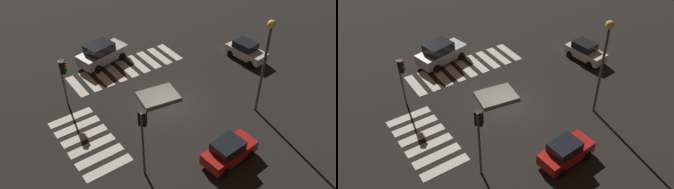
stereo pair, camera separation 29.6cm
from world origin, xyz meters
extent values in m
plane|color=black|center=(0.00, 0.00, 0.00)|extent=(80.00, 80.00, 0.00)
cube|color=gray|center=(0.03, -1.28, 0.09)|extent=(3.32, 2.71, 0.18)
cube|color=silver|center=(-9.50, -1.34, 0.63)|extent=(1.88, 3.79, 0.75)
cube|color=black|center=(-9.48, -1.56, 1.32)|extent=(1.59, 2.00, 0.61)
cylinder|color=black|center=(-10.37, -0.27, 0.30)|extent=(0.26, 0.61, 0.59)
cylinder|color=black|center=(-8.83, -0.14, 0.30)|extent=(0.26, 0.61, 0.59)
cylinder|color=black|center=(-10.17, -2.54, 0.30)|extent=(0.26, 0.61, 0.59)
cylinder|color=black|center=(-8.63, -2.41, 0.30)|extent=(0.26, 0.61, 0.59)
sphere|color=#F2EABF|center=(-10.08, 0.42, 0.63)|extent=(0.20, 0.20, 0.20)
sphere|color=#F2EABF|center=(-9.22, 0.49, 0.63)|extent=(0.20, 0.20, 0.20)
cube|color=red|center=(0.04, 6.64, 0.63)|extent=(3.73, 1.82, 0.74)
cube|color=black|center=(0.26, 6.65, 1.30)|extent=(1.96, 1.55, 0.60)
cylinder|color=black|center=(-1.03, 5.79, 0.29)|extent=(0.60, 0.25, 0.58)
cylinder|color=black|center=(-1.14, 7.31, 0.29)|extent=(0.60, 0.25, 0.58)
cylinder|color=black|center=(1.22, 5.96, 0.29)|extent=(0.60, 0.25, 0.58)
cylinder|color=black|center=(1.11, 7.48, 0.29)|extent=(0.60, 0.25, 0.58)
sphere|color=#F2EABF|center=(-1.70, 6.08, 0.63)|extent=(0.19, 0.19, 0.19)
sphere|color=#F2EABF|center=(-1.76, 6.93, 0.63)|extent=(0.19, 0.19, 0.19)
cube|color=#9EA0A5|center=(1.16, -8.21, 0.76)|extent=(4.69, 2.79, 0.90)
cube|color=black|center=(1.42, -8.15, 1.57)|extent=(2.56, 2.16, 0.73)
cylinder|color=black|center=(0.04, -9.40, 0.35)|extent=(0.74, 0.40, 0.71)
cylinder|color=black|center=(-0.37, -7.60, 0.35)|extent=(0.74, 0.40, 0.71)
cylinder|color=black|center=(2.69, -8.81, 0.35)|extent=(0.74, 0.40, 0.71)
cylinder|color=black|center=(2.29, -7.01, 0.35)|extent=(0.74, 0.40, 0.71)
sphere|color=#F2EABF|center=(-0.82, -9.18, 0.76)|extent=(0.24, 0.24, 0.24)
sphere|color=#F2EABF|center=(-1.05, -8.17, 0.76)|extent=(0.24, 0.24, 0.24)
cylinder|color=#47474C|center=(6.11, -4.37, 1.94)|extent=(0.14, 0.14, 3.87)
cube|color=black|center=(5.96, -4.26, 3.39)|extent=(0.52, 0.54, 0.96)
sphere|color=red|center=(5.80, -4.15, 3.69)|extent=(0.22, 0.22, 0.22)
sphere|color=orange|center=(5.80, -4.15, 3.39)|extent=(0.22, 0.22, 0.22)
sphere|color=green|center=(5.80, -4.15, 3.09)|extent=(0.22, 0.22, 0.22)
cylinder|color=#47474C|center=(4.94, 4.51, 2.37)|extent=(0.14, 0.14, 4.75)
cube|color=black|center=(4.81, 4.39, 4.27)|extent=(0.53, 0.54, 0.96)
sphere|color=red|center=(4.66, 4.26, 4.57)|extent=(0.22, 0.22, 0.22)
sphere|color=orange|center=(4.66, 4.26, 4.27)|extent=(0.22, 0.22, 0.22)
sphere|color=green|center=(4.66, 4.26, 3.97)|extent=(0.22, 0.22, 0.22)
cylinder|color=#47474C|center=(-4.93, 4.21, 3.38)|extent=(0.18, 0.18, 6.77)
sphere|color=#F9D172|center=(-4.93, 4.21, 6.95)|extent=(0.56, 0.56, 0.56)
cube|color=silver|center=(-4.60, -6.21, 0.01)|extent=(0.70, 3.20, 0.02)
cube|color=silver|center=(-3.45, -6.21, 0.01)|extent=(0.70, 3.20, 0.02)
cube|color=silver|center=(-2.30, -6.21, 0.01)|extent=(0.70, 3.20, 0.02)
cube|color=silver|center=(-1.15, -6.21, 0.01)|extent=(0.70, 3.20, 0.02)
cube|color=silver|center=(0.00, -6.21, 0.01)|extent=(0.70, 3.20, 0.02)
cube|color=silver|center=(1.15, -6.21, 0.01)|extent=(0.70, 3.20, 0.02)
cube|color=silver|center=(2.30, -6.21, 0.01)|extent=(0.70, 3.20, 0.02)
cube|color=silver|center=(3.45, -6.21, 0.01)|extent=(0.70, 3.20, 0.02)
cube|color=silver|center=(4.60, -6.21, 0.01)|extent=(0.70, 3.20, 0.02)
cube|color=silver|center=(6.55, -2.88, 0.01)|extent=(3.20, 0.70, 0.02)
cube|color=silver|center=(6.55, -1.73, 0.01)|extent=(3.20, 0.70, 0.02)
cube|color=silver|center=(6.55, -0.58, 0.01)|extent=(3.20, 0.70, 0.02)
cube|color=silver|center=(6.55, 0.57, 0.01)|extent=(3.20, 0.70, 0.02)
cube|color=silver|center=(6.55, 1.72, 0.01)|extent=(3.20, 0.70, 0.02)
cube|color=silver|center=(6.55, 2.88, 0.01)|extent=(3.20, 0.70, 0.02)
camera|label=1|loc=(12.08, 16.98, 16.96)|focal=38.20mm
camera|label=2|loc=(11.84, 17.15, 16.96)|focal=38.20mm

